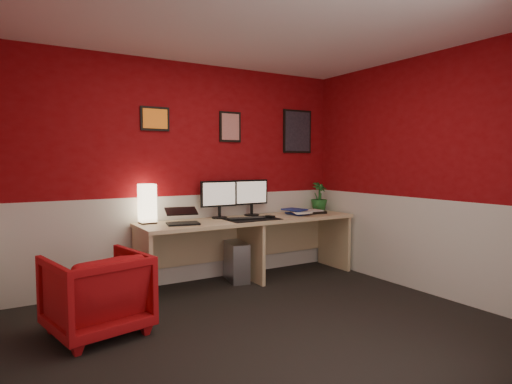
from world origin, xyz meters
name	(u,v)px	position (x,y,z in m)	size (l,w,h in m)	color
ground	(269,332)	(0.00, 0.00, 0.00)	(4.00, 3.50, 0.01)	black
ceiling	(270,17)	(0.00, 0.00, 2.50)	(4.00, 3.50, 0.01)	white
wall_back	(186,174)	(0.00, 1.75, 1.25)	(4.00, 0.01, 2.50)	maroon
wall_front	(482,192)	(0.00, -1.75, 1.25)	(4.00, 0.01, 2.50)	maroon
wall_right	(432,175)	(2.00, 0.00, 1.25)	(0.01, 3.50, 2.50)	maroon
wainscot_back	(187,239)	(0.00, 1.75, 0.50)	(4.00, 0.01, 1.00)	silver
wainscot_front	(475,355)	(0.00, -1.75, 0.50)	(4.00, 0.01, 1.00)	silver
wainscot_right	(430,247)	(2.00, 0.00, 0.50)	(0.01, 3.50, 1.00)	silver
desk	(251,249)	(0.65, 1.41, 0.36)	(2.60, 0.65, 0.73)	tan
shoji_lamp	(147,205)	(-0.50, 1.61, 0.93)	(0.16, 0.16, 0.40)	#FFE5B2
laptop	(183,214)	(-0.20, 1.35, 0.84)	(0.33, 0.23, 0.22)	black
monitor_left	(219,193)	(0.34, 1.59, 1.02)	(0.45, 0.06, 0.58)	black
monitor_right	(252,192)	(0.79, 1.63, 1.02)	(0.45, 0.06, 0.58)	black
desk_mat	(252,219)	(0.62, 1.32, 0.73)	(0.60, 0.38, 0.01)	black
keyboard	(246,218)	(0.54, 1.33, 0.74)	(0.42, 0.14, 0.02)	black
mouse	(270,217)	(0.83, 1.28, 0.75)	(0.06, 0.10, 0.03)	black
book_bottom	(291,214)	(1.22, 1.40, 0.74)	(0.20, 0.27, 0.03)	navy
book_middle	(292,212)	(1.22, 1.38, 0.77)	(0.22, 0.30, 0.02)	silver
book_top	(289,210)	(1.17, 1.38, 0.79)	(0.21, 0.28, 0.03)	navy
zen_tray	(310,212)	(1.53, 1.42, 0.74)	(0.35, 0.25, 0.03)	black
potted_plant	(319,197)	(1.81, 1.58, 0.92)	(0.21, 0.21, 0.38)	#19591E
pc_tower	(236,261)	(0.50, 1.49, 0.23)	(0.20, 0.45, 0.45)	#99999E
armchair	(97,293)	(-1.20, 0.70, 0.33)	(0.70, 0.73, 0.66)	#A90D11
art_left	(155,119)	(-0.36, 1.74, 1.85)	(0.32, 0.02, 0.26)	orange
art_center	(230,127)	(0.56, 1.74, 1.80)	(0.28, 0.02, 0.36)	red
art_right	(297,132)	(1.55, 1.74, 1.78)	(0.44, 0.02, 0.56)	black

